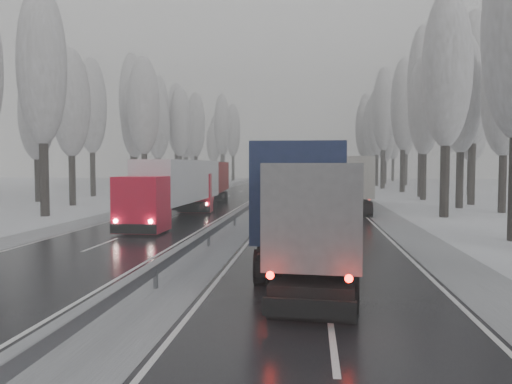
% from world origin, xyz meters
% --- Properties ---
extents(ground, '(260.00, 260.00, 0.00)m').
position_xyz_m(ground, '(0.00, 0.00, 0.00)').
color(ground, silver).
rests_on(ground, ground).
extents(carriageway_right, '(7.50, 200.00, 0.03)m').
position_xyz_m(carriageway_right, '(5.25, 30.00, 0.01)').
color(carriageway_right, black).
rests_on(carriageway_right, ground).
extents(carriageway_left, '(7.50, 200.00, 0.03)m').
position_xyz_m(carriageway_left, '(-5.25, 30.00, 0.01)').
color(carriageway_left, black).
rests_on(carriageway_left, ground).
extents(median_slush, '(3.00, 200.00, 0.04)m').
position_xyz_m(median_slush, '(0.00, 30.00, 0.02)').
color(median_slush, '#A1A4A9').
rests_on(median_slush, ground).
extents(shoulder_right, '(2.40, 200.00, 0.04)m').
position_xyz_m(shoulder_right, '(10.20, 30.00, 0.02)').
color(shoulder_right, '#A1A4A9').
rests_on(shoulder_right, ground).
extents(shoulder_left, '(2.40, 200.00, 0.04)m').
position_xyz_m(shoulder_left, '(-10.20, 30.00, 0.02)').
color(shoulder_left, '#A1A4A9').
rests_on(shoulder_left, ground).
extents(median_guardrail, '(0.12, 200.00, 0.76)m').
position_xyz_m(median_guardrail, '(0.00, 29.99, 0.60)').
color(median_guardrail, slate).
rests_on(median_guardrail, ground).
extents(tree_18, '(3.60, 3.60, 16.58)m').
position_xyz_m(tree_18, '(14.51, 27.03, 10.70)').
color(tree_18, black).
rests_on(tree_18, ground).
extents(tree_19, '(3.60, 3.60, 14.57)m').
position_xyz_m(tree_19, '(20.02, 31.03, 9.42)').
color(tree_19, black).
rests_on(tree_19, ground).
extents(tree_20, '(3.60, 3.60, 15.71)m').
position_xyz_m(tree_20, '(17.90, 35.17, 10.14)').
color(tree_20, black).
rests_on(tree_20, ground).
extents(tree_21, '(3.60, 3.60, 18.62)m').
position_xyz_m(tree_21, '(20.12, 39.17, 12.00)').
color(tree_21, black).
rests_on(tree_21, ground).
extents(tree_22, '(3.60, 3.60, 15.86)m').
position_xyz_m(tree_22, '(17.02, 45.60, 10.24)').
color(tree_22, black).
rests_on(tree_22, ground).
extents(tree_23, '(3.60, 3.60, 13.55)m').
position_xyz_m(tree_23, '(23.31, 49.60, 8.77)').
color(tree_23, black).
rests_on(tree_23, ground).
extents(tree_24, '(3.60, 3.60, 20.49)m').
position_xyz_m(tree_24, '(17.90, 51.02, 13.19)').
color(tree_24, black).
rests_on(tree_24, ground).
extents(tree_25, '(3.60, 3.60, 19.44)m').
position_xyz_m(tree_25, '(24.81, 55.02, 12.52)').
color(tree_25, black).
rests_on(tree_25, ground).
extents(tree_26, '(3.60, 3.60, 18.78)m').
position_xyz_m(tree_26, '(17.56, 61.27, 12.10)').
color(tree_26, black).
rests_on(tree_26, ground).
extents(tree_27, '(3.60, 3.60, 17.62)m').
position_xyz_m(tree_27, '(24.72, 65.27, 11.36)').
color(tree_27, black).
rests_on(tree_27, ground).
extents(tree_28, '(3.60, 3.60, 19.62)m').
position_xyz_m(tree_28, '(16.34, 71.95, 12.64)').
color(tree_28, black).
rests_on(tree_28, ground).
extents(tree_29, '(3.60, 3.60, 18.11)m').
position_xyz_m(tree_29, '(23.71, 75.95, 11.67)').
color(tree_29, black).
rests_on(tree_29, ground).
extents(tree_30, '(3.60, 3.60, 17.86)m').
position_xyz_m(tree_30, '(16.56, 81.70, 11.52)').
color(tree_30, black).
rests_on(tree_30, ground).
extents(tree_31, '(3.60, 3.60, 18.58)m').
position_xyz_m(tree_31, '(22.48, 85.70, 11.97)').
color(tree_31, black).
rests_on(tree_31, ground).
extents(tree_32, '(3.60, 3.60, 17.33)m').
position_xyz_m(tree_32, '(16.63, 89.21, 11.18)').
color(tree_32, black).
rests_on(tree_32, ground).
extents(tree_33, '(3.60, 3.60, 14.33)m').
position_xyz_m(tree_33, '(19.77, 93.21, 9.26)').
color(tree_33, black).
rests_on(tree_33, ground).
extents(tree_34, '(3.60, 3.60, 17.63)m').
position_xyz_m(tree_34, '(15.73, 96.32, 11.37)').
color(tree_34, black).
rests_on(tree_34, ground).
extents(tree_35, '(3.60, 3.60, 18.25)m').
position_xyz_m(tree_35, '(24.94, 100.32, 11.77)').
color(tree_35, black).
rests_on(tree_35, ground).
extents(tree_36, '(3.60, 3.60, 20.23)m').
position_xyz_m(tree_36, '(17.04, 106.16, 13.02)').
color(tree_36, black).
rests_on(tree_36, ground).
extents(tree_37, '(3.60, 3.60, 16.37)m').
position_xyz_m(tree_37, '(24.02, 110.16, 10.56)').
color(tree_37, black).
rests_on(tree_37, ground).
extents(tree_38, '(3.60, 3.60, 17.97)m').
position_xyz_m(tree_38, '(18.73, 116.73, 11.59)').
color(tree_38, black).
rests_on(tree_38, ground).
extents(tree_39, '(3.60, 3.60, 16.19)m').
position_xyz_m(tree_39, '(21.55, 120.73, 10.45)').
color(tree_39, black).
rests_on(tree_39, ground).
extents(tree_58, '(3.60, 3.60, 17.21)m').
position_xyz_m(tree_58, '(-15.13, 24.57, 11.10)').
color(tree_58, black).
rests_on(tree_58, ground).
extents(tree_60, '(3.60, 3.60, 14.84)m').
position_xyz_m(tree_60, '(-17.75, 34.20, 9.59)').
color(tree_60, black).
rests_on(tree_60, ground).
extents(tree_61, '(3.60, 3.60, 13.95)m').
position_xyz_m(tree_61, '(-23.52, 38.20, 9.02)').
color(tree_61, black).
rests_on(tree_61, ground).
extents(tree_62, '(3.60, 3.60, 16.04)m').
position_xyz_m(tree_62, '(-13.94, 43.73, 10.36)').
color(tree_62, black).
rests_on(tree_62, ground).
extents(tree_63, '(3.60, 3.60, 16.88)m').
position_xyz_m(tree_63, '(-21.85, 47.73, 10.89)').
color(tree_63, black).
rests_on(tree_63, ground).
extents(tree_64, '(3.60, 3.60, 15.42)m').
position_xyz_m(tree_64, '(-18.26, 52.71, 9.96)').
color(tree_64, black).
rests_on(tree_64, ground).
extents(tree_65, '(3.60, 3.60, 19.48)m').
position_xyz_m(tree_65, '(-20.05, 56.71, 12.55)').
color(tree_65, black).
rests_on(tree_65, ground).
extents(tree_66, '(3.60, 3.60, 15.23)m').
position_xyz_m(tree_66, '(-18.16, 62.35, 9.84)').
color(tree_66, black).
rests_on(tree_66, ground).
extents(tree_67, '(3.60, 3.60, 17.09)m').
position_xyz_m(tree_67, '(-19.54, 66.35, 11.03)').
color(tree_67, black).
rests_on(tree_67, ground).
extents(tree_68, '(3.60, 3.60, 16.65)m').
position_xyz_m(tree_68, '(-16.58, 69.11, 10.75)').
color(tree_68, black).
rests_on(tree_68, ground).
extents(tree_69, '(3.60, 3.60, 19.35)m').
position_xyz_m(tree_69, '(-21.42, 73.11, 12.46)').
color(tree_69, black).
rests_on(tree_69, ground).
extents(tree_70, '(3.60, 3.60, 17.09)m').
position_xyz_m(tree_70, '(-16.33, 79.19, 11.03)').
color(tree_70, black).
rests_on(tree_70, ground).
extents(tree_71, '(3.60, 3.60, 19.61)m').
position_xyz_m(tree_71, '(-21.09, 83.19, 12.63)').
color(tree_71, black).
rests_on(tree_71, ground).
extents(tree_72, '(3.60, 3.60, 15.11)m').
position_xyz_m(tree_72, '(-18.93, 88.54, 9.76)').
color(tree_72, black).
rests_on(tree_72, ground).
extents(tree_73, '(3.60, 3.60, 17.22)m').
position_xyz_m(tree_73, '(-21.82, 92.54, 11.11)').
color(tree_73, black).
rests_on(tree_73, ground).
extents(tree_74, '(3.60, 3.60, 19.68)m').
position_xyz_m(tree_74, '(-15.07, 99.33, 12.67)').
color(tree_74, black).
rests_on(tree_74, ground).
extents(tree_75, '(3.60, 3.60, 18.60)m').
position_xyz_m(tree_75, '(-24.20, 103.33, 11.99)').
color(tree_75, black).
rests_on(tree_75, ground).
extents(tree_76, '(3.60, 3.60, 18.55)m').
position_xyz_m(tree_76, '(-14.05, 108.72, 11.95)').
color(tree_76, black).
rests_on(tree_76, ground).
extents(tree_77, '(3.60, 3.60, 14.32)m').
position_xyz_m(tree_77, '(-19.66, 112.72, 9.26)').
color(tree_77, black).
rests_on(tree_77, ground).
extents(tree_78, '(3.60, 3.60, 19.55)m').
position_xyz_m(tree_78, '(-17.56, 115.31, 12.59)').
color(tree_78, black).
rests_on(tree_78, ground).
extents(tree_79, '(3.60, 3.60, 17.07)m').
position_xyz_m(tree_79, '(-20.33, 119.31, 11.01)').
color(tree_79, black).
rests_on(tree_79, ground).
extents(truck_grey_tarp, '(3.55, 15.32, 3.90)m').
position_xyz_m(truck_grey_tarp, '(5.32, 8.28, 2.28)').
color(truck_grey_tarp, '#444449').
rests_on(truck_grey_tarp, ground).
extents(truck_blue_box, '(3.29, 17.88, 4.56)m').
position_xyz_m(truck_blue_box, '(4.14, 12.07, 2.66)').
color(truck_blue_box, '#1F284E').
rests_on(truck_blue_box, ground).
extents(truck_cream_box, '(3.48, 17.54, 4.47)m').
position_xyz_m(truck_cream_box, '(8.20, 33.07, 2.61)').
color(truck_cream_box, '#B9B2A4').
rests_on(truck_cream_box, ground).
extents(box_truck_distant, '(2.41, 7.58, 2.82)m').
position_xyz_m(box_truck_distant, '(7.26, 75.82, 1.44)').
color(box_truck_distant, silver).
rests_on(box_truck_distant, ground).
extents(truck_red_white, '(2.94, 16.35, 4.18)m').
position_xyz_m(truck_red_white, '(-4.42, 22.65, 2.44)').
color(truck_red_white, red).
rests_on(truck_red_white, ground).
extents(truck_red_red, '(3.70, 16.19, 4.12)m').
position_xyz_m(truck_red_red, '(-4.77, 34.55, 2.41)').
color(truck_red_red, '#B20A1D').
rests_on(truck_red_red, ground).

